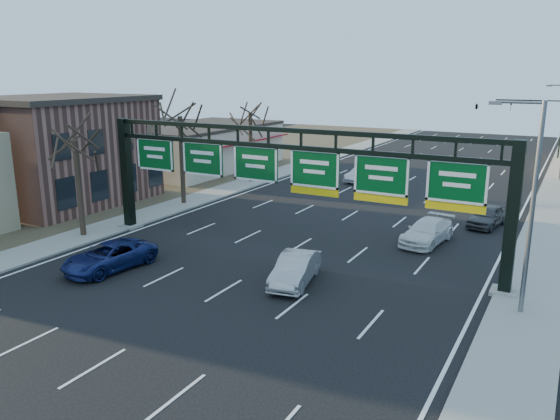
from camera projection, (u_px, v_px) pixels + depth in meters
The scene contains 18 objects.
ground at pixel (198, 306), 24.19m from camera, with size 160.00×160.00×0.00m, color black.
sidewalk_left at pixel (220, 191), 47.15m from camera, with size 3.00×120.00×0.12m, color gray.
sidewalk_right at pixel (547, 232), 35.14m from camera, with size 3.00×120.00×0.12m, color gray.
dirt_strip_left at pixel (117, 179), 52.87m from camera, with size 21.00×120.00×0.06m, color #473D2B.
lane_markings at pixel (360, 209), 41.16m from camera, with size 21.60×120.00×0.01m, color white.
sign_gantry at pixel (287, 175), 29.77m from camera, with size 24.60×1.20×7.20m.
brick_block at pixel (61, 150), 42.58m from camera, with size 10.40×12.40×8.30m.
cream_strip at pixel (202, 147), 58.29m from camera, with size 10.90×18.40×4.70m.
tree_gantry at pixel (73, 123), 32.69m from camera, with size 3.60×3.60×8.48m.
tree_mid at pixel (179, 103), 40.99m from camera, with size 3.60×3.60×9.24m.
tree_far at pixel (250, 102), 49.57m from camera, with size 3.60×3.60×8.86m.
streetlight_near at pixel (530, 198), 22.19m from camera, with size 2.15×0.22×9.00m.
traffic_signal_mast at pixel (508, 111), 66.85m from camera, with size 10.16×0.54×7.00m.
car_blue_suv at pixel (109, 256), 28.52m from camera, with size 2.35×5.09×1.42m, color navy.
car_silver_sedan at pixel (295, 269), 26.61m from camera, with size 1.55×4.44×1.46m, color #9D9EA1.
car_white_wagon at pixel (427, 232), 32.95m from camera, with size 1.99×4.89×1.42m, color white.
car_grey_far at pixel (487, 216), 36.54m from camera, with size 1.67×4.14×1.41m, color #3D3F42.
car_silver_distant at pixel (362, 174), 51.56m from camera, with size 1.49×4.27×1.41m, color #B8B8BD.
Camera 1 is at (14.01, -17.86, 10.05)m, focal length 35.00 mm.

